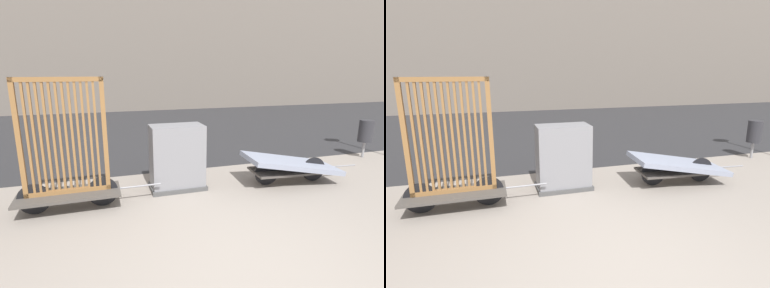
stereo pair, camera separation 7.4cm
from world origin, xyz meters
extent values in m
plane|color=gray|center=(0.00, 0.00, 0.00)|extent=(60.00, 60.00, 0.00)
cube|color=#2D2D30|center=(0.00, 8.90, 0.00)|extent=(56.00, 10.58, 0.01)
cube|color=#4C4742|center=(-2.07, 2.23, 0.27)|extent=(1.60, 0.68, 0.04)
cylinder|color=black|center=(-1.55, 2.24, 0.25)|extent=(0.49, 0.04, 0.49)
cylinder|color=black|center=(-2.58, 2.23, 0.25)|extent=(0.49, 0.04, 0.49)
cylinder|color=gray|center=(-0.92, 2.25, 0.27)|extent=(0.70, 0.04, 0.03)
cube|color=olive|center=(-2.07, 2.23, 0.32)|extent=(1.30, 0.09, 0.07)
cube|color=olive|center=(-2.07, 2.23, 2.08)|extent=(1.30, 0.09, 0.07)
cube|color=olive|center=(-2.68, 2.23, 1.20)|extent=(0.07, 0.07, 1.83)
cube|color=olive|center=(-1.45, 2.24, 1.20)|extent=(0.07, 0.07, 1.83)
cube|color=olive|center=(-2.56, 2.23, 1.20)|extent=(0.04, 0.05, 1.76)
cube|color=olive|center=(-2.47, 2.23, 1.20)|extent=(0.04, 0.05, 1.76)
cube|color=olive|center=(-2.38, 2.23, 1.20)|extent=(0.04, 0.05, 1.76)
cube|color=olive|center=(-2.29, 2.23, 1.20)|extent=(0.04, 0.05, 1.76)
cube|color=olive|center=(-2.20, 2.23, 1.20)|extent=(0.04, 0.05, 1.76)
cube|color=olive|center=(-2.11, 2.23, 1.20)|extent=(0.04, 0.05, 1.76)
cube|color=olive|center=(-2.02, 2.23, 1.20)|extent=(0.04, 0.05, 1.76)
cube|color=olive|center=(-1.93, 2.24, 1.20)|extent=(0.04, 0.05, 1.76)
cube|color=olive|center=(-1.84, 2.24, 1.20)|extent=(0.04, 0.05, 1.76)
cube|color=olive|center=(-1.76, 2.24, 1.20)|extent=(0.04, 0.05, 1.76)
cube|color=olive|center=(-1.67, 2.24, 1.20)|extent=(0.04, 0.05, 1.76)
cube|color=olive|center=(-1.58, 2.24, 1.20)|extent=(0.04, 0.05, 1.76)
cube|color=#4C4742|center=(2.07, 2.23, 0.27)|extent=(1.63, 0.78, 0.04)
cylinder|color=black|center=(2.58, 2.20, 0.25)|extent=(0.49, 0.07, 0.49)
cylinder|color=black|center=(1.55, 2.27, 0.25)|extent=(0.49, 0.07, 0.49)
cylinder|color=gray|center=(3.21, 2.15, 0.27)|extent=(0.70, 0.08, 0.03)
cube|color=#8C93A8|center=(2.07, 2.23, 0.41)|extent=(1.92, 1.01, 0.40)
cube|color=#4C4C4C|center=(-0.18, 2.61, 0.04)|extent=(1.04, 0.60, 0.08)
cube|color=gray|center=(-0.18, 2.61, 0.61)|extent=(0.98, 0.54, 1.23)
cylinder|color=gray|center=(4.97, 3.26, 0.21)|extent=(0.06, 0.06, 0.42)
cylinder|color=#2D2D33|center=(4.97, 3.26, 0.70)|extent=(0.34, 0.34, 0.56)
camera|label=1|loc=(-1.48, -2.63, 2.20)|focal=28.00mm
camera|label=2|loc=(-1.41, -2.65, 2.20)|focal=28.00mm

